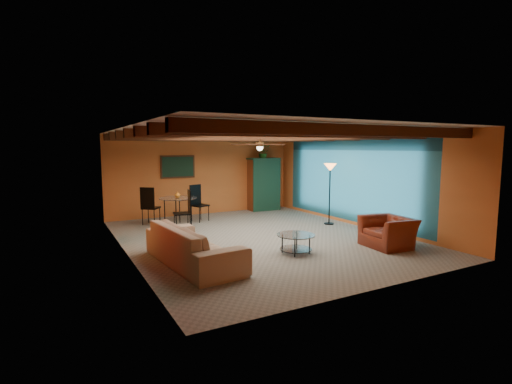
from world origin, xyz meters
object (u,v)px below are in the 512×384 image
dining_table (178,206)px  floor_lamp (330,194)px  coffee_table (296,244)px  armchair (388,232)px  potted_plant (263,152)px  armoire (263,185)px  sofa (193,245)px  vase (177,184)px

dining_table → floor_lamp: 4.50m
coffee_table → floor_lamp: size_ratio=0.46×
armchair → potted_plant: size_ratio=2.06×
coffee_table → floor_lamp: bearing=38.7°
armoire → armchair: bearing=-87.4°
sofa → floor_lamp: floor_lamp is taller
coffee_table → dining_table: (-1.37, 4.10, 0.36)m
sofa → floor_lamp: (4.86, 1.79, 0.53)m
sofa → armoire: armoire is taller
vase → sofa: bearing=-102.4°
dining_table → vase: 0.66m
sofa → vase: size_ratio=14.84×
coffee_table → vase: vase is taller
armchair → floor_lamp: bearing=175.5°
sofa → armchair: bearing=-107.3°
armchair → potted_plant: (0.03, 5.89, 1.76)m
dining_table → armoire: armoire is taller
dining_table → armoire: (3.58, 1.23, 0.35)m
floor_lamp → coffee_table: bearing=-141.3°
armoire → floor_lamp: bearing=-79.1°
armchair → dining_table: bearing=-137.1°
armoire → sofa: bearing=-128.5°
potted_plant → vase: (-3.58, -1.23, -0.87)m
dining_table → floor_lamp: (4.03, -1.98, 0.34)m
sofa → armoire: (4.41, 4.99, 0.54)m
potted_plant → coffee_table: bearing=-112.5°
floor_lamp → sofa: bearing=-159.8°
sofa → dining_table: bearing=-18.0°
potted_plant → dining_table: bearing=-161.1°
dining_table → vase: vase is taller
dining_table → armoire: 3.80m
armchair → coffee_table: bearing=-98.9°
coffee_table → dining_table: bearing=108.5°
armchair → coffee_table: size_ratio=1.29×
armchair → vase: bearing=-137.1°
sofa → coffee_table: size_ratio=3.19×
potted_plant → vase: 3.88m
dining_table → floor_lamp: floor_lamp is taller
coffee_table → potted_plant: potted_plant is taller
coffee_table → vase: size_ratio=4.65×
dining_table → sofa: bearing=-102.4°
dining_table → floor_lamp: bearing=-26.1°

